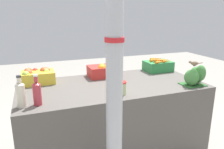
{
  "coord_description": "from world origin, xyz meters",
  "views": [
    {
      "loc": [
        -0.73,
        -1.97,
        1.46
      ],
      "look_at": [
        0.0,
        0.0,
        0.87
      ],
      "focal_mm": 35.0,
      "sensor_mm": 36.0,
      "label": 1
    }
  ],
  "objects_px": {
    "apple_crate": "(37,76)",
    "pickle_jar": "(121,88)",
    "carrot_crate": "(158,65)",
    "sparrow_bird": "(194,63)",
    "support_pole": "(114,58)",
    "juice_bottle_cloudy": "(21,94)",
    "orange_crate": "(103,70)",
    "broccoli_pile": "(195,76)",
    "juice_bottle_ruby": "(37,92)"
  },
  "relations": [
    {
      "from": "carrot_crate",
      "to": "apple_crate",
      "type": "bearing_deg",
      "value": 179.9
    },
    {
      "from": "carrot_crate",
      "to": "support_pole",
      "type": "bearing_deg",
      "value": -133.97
    },
    {
      "from": "support_pole",
      "to": "sparrow_bird",
      "type": "distance_m",
      "value": 1.06
    },
    {
      "from": "carrot_crate",
      "to": "broccoli_pile",
      "type": "distance_m",
      "value": 0.6
    },
    {
      "from": "apple_crate",
      "to": "pickle_jar",
      "type": "relative_size",
      "value": 2.73
    },
    {
      "from": "orange_crate",
      "to": "juice_bottle_cloudy",
      "type": "relative_size",
      "value": 1.29
    },
    {
      "from": "sparrow_bird",
      "to": "juice_bottle_cloudy",
      "type": "bearing_deg",
      "value": 22.86
    },
    {
      "from": "orange_crate",
      "to": "apple_crate",
      "type": "bearing_deg",
      "value": 179.26
    },
    {
      "from": "pickle_jar",
      "to": "broccoli_pile",
      "type": "bearing_deg",
      "value": -0.54
    },
    {
      "from": "carrot_crate",
      "to": "juice_bottle_cloudy",
      "type": "relative_size",
      "value": 1.29
    },
    {
      "from": "broccoli_pile",
      "to": "pickle_jar",
      "type": "height_order",
      "value": "broccoli_pile"
    },
    {
      "from": "support_pole",
      "to": "juice_bottle_ruby",
      "type": "distance_m",
      "value": 0.71
    },
    {
      "from": "support_pole",
      "to": "orange_crate",
      "type": "relative_size",
      "value": 7.37
    },
    {
      "from": "broccoli_pile",
      "to": "sparrow_bird",
      "type": "relative_size",
      "value": 1.83
    },
    {
      "from": "carrot_crate",
      "to": "broccoli_pile",
      "type": "bearing_deg",
      "value": -85.29
    },
    {
      "from": "juice_bottle_cloudy",
      "to": "juice_bottle_ruby",
      "type": "bearing_deg",
      "value": 0.0
    },
    {
      "from": "apple_crate",
      "to": "broccoli_pile",
      "type": "distance_m",
      "value": 1.59
    },
    {
      "from": "juice_bottle_ruby",
      "to": "sparrow_bird",
      "type": "distance_m",
      "value": 1.45
    },
    {
      "from": "broccoli_pile",
      "to": "sparrow_bird",
      "type": "distance_m",
      "value": 0.14
    },
    {
      "from": "apple_crate",
      "to": "sparrow_bird",
      "type": "bearing_deg",
      "value": -23.44
    },
    {
      "from": "apple_crate",
      "to": "broccoli_pile",
      "type": "relative_size",
      "value": 1.36
    },
    {
      "from": "support_pole",
      "to": "juice_bottle_cloudy",
      "type": "distance_m",
      "value": 0.79
    },
    {
      "from": "juice_bottle_cloudy",
      "to": "broccoli_pile",
      "type": "bearing_deg",
      "value": -0.57
    },
    {
      "from": "support_pole",
      "to": "apple_crate",
      "type": "xyz_separation_m",
      "value": [
        -0.46,
        1.0,
        -0.34
      ]
    },
    {
      "from": "juice_bottle_ruby",
      "to": "juice_bottle_cloudy",
      "type": "bearing_deg",
      "value": 180.0
    },
    {
      "from": "support_pole",
      "to": "juice_bottle_cloudy",
      "type": "relative_size",
      "value": 9.49
    },
    {
      "from": "pickle_jar",
      "to": "sparrow_bird",
      "type": "bearing_deg",
      "value": -1.86
    },
    {
      "from": "sparrow_bird",
      "to": "juice_bottle_ruby",
      "type": "bearing_deg",
      "value": 22.76
    },
    {
      "from": "orange_crate",
      "to": "pickle_jar",
      "type": "distance_m",
      "value": 0.59
    },
    {
      "from": "apple_crate",
      "to": "juice_bottle_ruby",
      "type": "bearing_deg",
      "value": -92.12
    },
    {
      "from": "juice_bottle_ruby",
      "to": "pickle_jar",
      "type": "distance_m",
      "value": 0.7
    },
    {
      "from": "carrot_crate",
      "to": "juice_bottle_cloudy",
      "type": "height_order",
      "value": "juice_bottle_cloudy"
    },
    {
      "from": "broccoli_pile",
      "to": "pickle_jar",
      "type": "xyz_separation_m",
      "value": [
        -0.79,
        0.01,
        -0.03
      ]
    },
    {
      "from": "juice_bottle_ruby",
      "to": "sparrow_bird",
      "type": "height_order",
      "value": "sparrow_bird"
    },
    {
      "from": "orange_crate",
      "to": "sparrow_bird",
      "type": "height_order",
      "value": "sparrow_bird"
    },
    {
      "from": "carrot_crate",
      "to": "juice_bottle_ruby",
      "type": "distance_m",
      "value": 1.55
    },
    {
      "from": "juice_bottle_ruby",
      "to": "apple_crate",
      "type": "bearing_deg",
      "value": 87.88
    },
    {
      "from": "orange_crate",
      "to": "pickle_jar",
      "type": "xyz_separation_m",
      "value": [
        -0.03,
        -0.58,
        -0.01
      ]
    },
    {
      "from": "broccoli_pile",
      "to": "pickle_jar",
      "type": "bearing_deg",
      "value": 179.46
    },
    {
      "from": "pickle_jar",
      "to": "support_pole",
      "type": "bearing_deg",
      "value": -118.03
    },
    {
      "from": "juice_bottle_ruby",
      "to": "sparrow_bird",
      "type": "bearing_deg",
      "value": -1.31
    },
    {
      "from": "sparrow_bird",
      "to": "broccoli_pile",
      "type": "bearing_deg",
      "value": -134.1
    },
    {
      "from": "apple_crate",
      "to": "orange_crate",
      "type": "xyz_separation_m",
      "value": [
        0.71,
        -0.01,
        -0.0
      ]
    },
    {
      "from": "juice_bottle_cloudy",
      "to": "pickle_jar",
      "type": "xyz_separation_m",
      "value": [
        0.81,
        -0.01,
        -0.05
      ]
    },
    {
      "from": "juice_bottle_cloudy",
      "to": "support_pole",
      "type": "bearing_deg",
      "value": -34.71
    },
    {
      "from": "apple_crate",
      "to": "pickle_jar",
      "type": "bearing_deg",
      "value": -41.4
    },
    {
      "from": "apple_crate",
      "to": "carrot_crate",
      "type": "distance_m",
      "value": 1.42
    },
    {
      "from": "broccoli_pile",
      "to": "orange_crate",
      "type": "bearing_deg",
      "value": 142.17
    },
    {
      "from": "sparrow_bird",
      "to": "carrot_crate",
      "type": "bearing_deg",
      "value": -65.28
    },
    {
      "from": "apple_crate",
      "to": "juice_bottle_ruby",
      "type": "relative_size",
      "value": 1.31
    }
  ]
}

